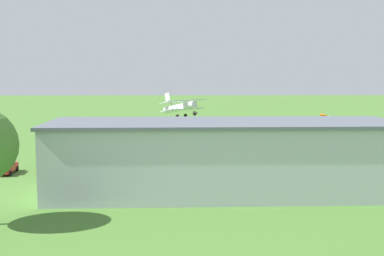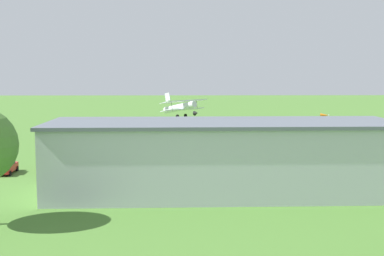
{
  "view_description": "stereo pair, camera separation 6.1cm",
  "coord_description": "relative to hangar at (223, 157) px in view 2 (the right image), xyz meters",
  "views": [
    {
      "loc": [
        0.89,
        81.57,
        12.28
      ],
      "look_at": [
        -0.56,
        10.06,
        4.36
      ],
      "focal_mm": 45.88,
      "sensor_mm": 36.0,
      "label": 1
    },
    {
      "loc": [
        0.82,
        81.57,
        12.28
      ],
      "look_at": [
        -0.56,
        10.06,
        4.36
      ],
      "focal_mm": 45.88,
      "sensor_mm": 36.0,
      "label": 2
    }
  ],
  "objects": [
    {
      "name": "car_red",
      "position": [
        25.97,
        -10.45,
        -2.87
      ],
      "size": [
        2.12,
        4.55,
        1.72
      ],
      "color": "red",
      "rests_on": "ground_plane"
    },
    {
      "name": "biplane",
      "position": [
        4.44,
        -31.71,
        3.05
      ],
      "size": [
        8.17,
        8.17,
        4.14
      ],
      "color": "silver"
    },
    {
      "name": "ground_plane",
      "position": [
        3.36,
        -31.98,
        -3.75
      ],
      "size": [
        400.0,
        400.0,
        0.0
      ],
      "primitive_type": "plane",
      "color": "#47752D"
    },
    {
      "name": "hangar",
      "position": [
        0.0,
        0.0,
        0.0
      ],
      "size": [
        35.89,
        11.93,
        7.48
      ],
      "color": "#B7BCC6",
      "rests_on": "ground_plane"
    },
    {
      "name": "windsock",
      "position": [
        -18.57,
        -27.81,
        1.54
      ],
      "size": [
        1.47,
        0.91,
        6.02
      ],
      "color": "silver",
      "rests_on": "ground_plane"
    },
    {
      "name": "person_near_hangar_door",
      "position": [
        -18.2,
        -16.85,
        -2.91
      ],
      "size": [
        0.54,
        0.54,
        1.68
      ],
      "color": "#33723F",
      "rests_on": "ground_plane"
    },
    {
      "name": "car_orange",
      "position": [
        19.54,
        -12.47,
        -2.86
      ],
      "size": [
        2.04,
        4.6,
        1.74
      ],
      "color": "orange",
      "rests_on": "ground_plane"
    },
    {
      "name": "person_walking_on_apron",
      "position": [
        -19.23,
        -12.89,
        -2.99
      ],
      "size": [
        0.43,
        0.43,
        1.54
      ],
      "color": "#72338C",
      "rests_on": "ground_plane"
    },
    {
      "name": "person_crossing_taxiway",
      "position": [
        11.41,
        -15.46,
        -2.92
      ],
      "size": [
        0.4,
        0.4,
        1.67
      ],
      "color": "#3F3F47",
      "rests_on": "ground_plane"
    }
  ]
}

